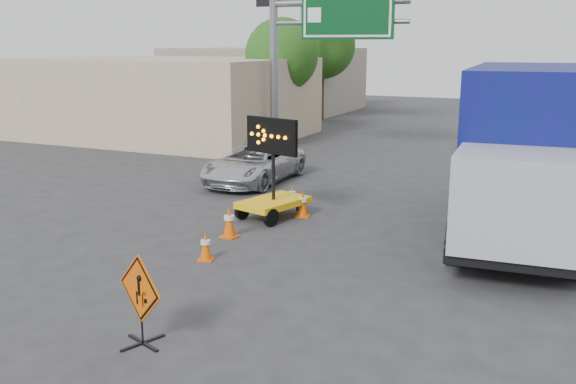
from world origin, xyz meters
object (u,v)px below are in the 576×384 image
Objects in this scene: arrow_board at (273,196)px; box_truck at (524,160)px; construction_sign at (140,297)px; pickup_truck at (254,163)px.

arrow_board is 6.62m from box_truck.
box_truck is at bearing 28.19° from arrow_board.
construction_sign is 0.17× the size of box_truck.
construction_sign is 10.44m from box_truck.
construction_sign is 7.95m from arrow_board.
arrow_board is 0.31× the size of box_truck.
pickup_truck is at bearing 159.87° from box_truck.
construction_sign is at bearing -71.41° from pickup_truck.
pickup_truck is (-4.14, 11.79, -0.15)m from construction_sign.
pickup_truck is 9.51m from box_truck.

